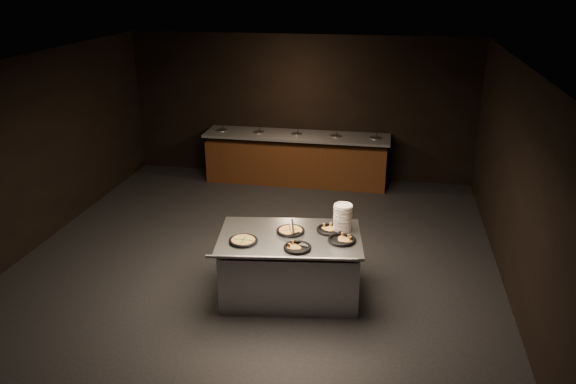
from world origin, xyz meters
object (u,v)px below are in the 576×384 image
serving_counter (290,267)px  plate_stack (343,218)px  pan_cheese_whole (291,231)px  pan_veggie_whole (243,240)px

serving_counter → plate_stack: size_ratio=5.52×
plate_stack → pan_cheese_whole: 0.70m
plate_stack → pan_cheese_whole: plate_stack is taller
pan_veggie_whole → pan_cheese_whole: 0.66m
pan_veggie_whole → plate_stack: bearing=25.9°
pan_veggie_whole → pan_cheese_whole: bearing=36.4°
pan_cheese_whole → pan_veggie_whole: bearing=-143.6°
pan_cheese_whole → plate_stack: bearing=15.8°
serving_counter → pan_cheese_whole: (-0.01, 0.12, 0.47)m
plate_stack → pan_veggie_whole: bearing=-154.1°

